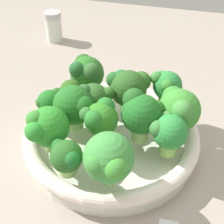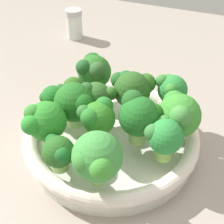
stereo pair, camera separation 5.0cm
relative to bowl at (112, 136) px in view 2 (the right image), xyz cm
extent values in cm
cube|color=gray|center=(1.22, 0.34, -3.39)|extent=(130.00, 130.00, 2.50)
cylinder|color=silver|center=(0.00, 0.00, -1.20)|extent=(27.00, 27.00, 1.89)
torus|color=white|center=(0.00, 0.00, 0.90)|extent=(28.13, 28.13, 2.31)
cylinder|color=#76BF5F|center=(6.68, -8.01, 3.14)|extent=(2.29, 2.29, 2.18)
sphere|color=#296A23|center=(6.68, -8.01, 6.17)|extent=(5.96, 5.96, 5.96)
sphere|color=#215626|center=(7.80, -6.23, 7.78)|extent=(2.71, 2.71, 2.71)
sphere|color=#2D5828|center=(5.24, -6.43, 7.66)|extent=(3.01, 3.01, 3.01)
sphere|color=#235A21|center=(7.99, -10.09, 6.79)|extent=(3.37, 3.37, 3.37)
cylinder|color=#92DA65|center=(0.67, 3.56, 3.36)|extent=(2.13, 2.13, 2.62)
sphere|color=#2E7A21|center=(0.67, 3.56, 6.29)|extent=(4.97, 4.97, 4.97)
sphere|color=#287527|center=(1.32, 5.04, 7.32)|extent=(2.79, 2.79, 2.79)
sphere|color=#2E6A2D|center=(2.56, 4.34, 7.43)|extent=(2.09, 2.09, 2.09)
sphere|color=#257527|center=(0.38, 2.14, 7.61)|extent=(2.75, 2.75, 2.75)
cylinder|color=#7AC44C|center=(-1.37, -5.21, 3.15)|extent=(2.59, 2.59, 2.19)
sphere|color=#29571F|center=(-1.37, -5.21, 6.21)|extent=(6.05, 6.05, 6.05)
sphere|color=#225B23|center=(1.02, -5.73, 7.17)|extent=(2.64, 2.64, 2.64)
sphere|color=#2D6320|center=(-3.06, -7.04, 6.81)|extent=(3.29, 3.29, 3.29)
sphere|color=#1D632C|center=(0.09, -6.13, 7.45)|extent=(2.77, 2.77, 2.77)
cylinder|color=#86C365|center=(-7.37, -8.02, 3.25)|extent=(2.57, 2.57, 2.40)
sphere|color=#2B8437|center=(-7.37, -8.02, 6.04)|extent=(4.89, 4.89, 4.89)
sphere|color=#357C31|center=(-5.50, -7.92, 7.30)|extent=(2.19, 2.19, 2.19)
sphere|color=#34802D|center=(-7.47, -6.16, 7.18)|extent=(2.14, 2.14, 2.14)
sphere|color=#2C8A39|center=(-6.18, -9.24, 6.38)|extent=(2.90, 2.90, 2.90)
cylinder|color=#7FB34E|center=(-9.25, 3.23, 3.18)|extent=(2.53, 2.53, 2.25)
sphere|color=#2B893A|center=(-9.25, 3.23, 5.93)|extent=(4.99, 4.99, 4.99)
sphere|color=#288E29|center=(-8.71, 1.96, 6.44)|extent=(2.14, 2.14, 2.14)
sphere|color=#367A36|center=(-7.58, 3.84, 6.62)|extent=(2.45, 2.45, 2.45)
sphere|color=#3B7C39|center=(-8.43, 1.43, 6.85)|extent=(2.00, 2.00, 2.00)
cylinder|color=#7ABA5B|center=(-9.92, -1.70, 3.06)|extent=(1.85, 1.85, 2.00)
sphere|color=#3B8C2F|center=(-9.92, -1.70, 6.16)|extent=(6.48, 6.48, 6.48)
sphere|color=#358A31|center=(-8.74, -3.15, 7.31)|extent=(3.46, 3.46, 3.46)
sphere|color=#41893A|center=(-10.39, 0.20, 7.66)|extent=(3.19, 3.19, 3.19)
cylinder|color=#8EC163|center=(3.31, 10.67, 2.86)|extent=(2.46, 2.46, 1.61)
sphere|color=#265D20|center=(3.31, 10.67, 5.09)|extent=(4.39, 4.39, 4.39)
sphere|color=#1D6423|center=(4.77, 9.69, 5.56)|extent=(2.22, 2.22, 2.22)
sphere|color=#1C6226|center=(2.21, 11.55, 5.77)|extent=(2.28, 2.28, 2.28)
cylinder|color=#94CD6F|center=(-2.55, 10.91, 3.35)|extent=(1.84, 1.84, 2.59)
sphere|color=#3E913F|center=(-2.55, 10.91, 6.76)|extent=(6.50, 6.50, 6.50)
sphere|color=#388734|center=(-1.75, 12.62, 7.35)|extent=(3.23, 3.23, 3.23)
sphere|color=green|center=(-3.92, 12.86, 7.38)|extent=(3.06, 3.06, 3.06)
cylinder|color=#8FC263|center=(3.54, -1.80, 3.01)|extent=(2.01, 2.01, 1.90)
sphere|color=#2D5C24|center=(3.54, -1.80, 5.60)|extent=(5.06, 5.06, 5.06)
sphere|color=#1F5F1D|center=(5.49, -2.02, 5.86)|extent=(2.13, 2.13, 2.13)
sphere|color=#295C1F|center=(1.66, -2.51, 6.59)|extent=(2.12, 2.12, 2.12)
cylinder|color=#94BC68|center=(5.74, 1.43, 3.17)|extent=(2.78, 2.78, 2.24)
sphere|color=#216621|center=(5.74, 1.43, 6.29)|extent=(6.14, 6.14, 6.14)
sphere|color=#1B5C19|center=(3.79, 2.26, 6.99)|extent=(3.32, 3.32, 3.32)
sphere|color=#2B5E2B|center=(4.75, -0.96, 7.30)|extent=(2.47, 2.47, 2.47)
sphere|color=#2D5C1A|center=(6.87, -0.78, 7.31)|extent=(3.42, 3.42, 3.42)
cylinder|color=#95BF65|center=(-4.76, 1.40, 3.43)|extent=(2.64, 2.64, 2.76)
sphere|color=#1F6622|center=(-4.76, 1.40, 6.74)|extent=(5.91, 5.91, 5.91)
sphere|color=#215920|center=(-3.39, 0.48, 8.30)|extent=(3.39, 3.39, 3.39)
sphere|color=#24681E|center=(-6.62, -0.06, 7.39)|extent=(2.47, 2.47, 2.47)
cylinder|color=#A1D464|center=(7.28, 6.92, 3.20)|extent=(2.07, 2.07, 2.29)
sphere|color=#2B8928|center=(7.28, 6.92, 6.24)|extent=(5.84, 5.84, 5.84)
sphere|color=#298B2B|center=(8.13, 9.25, 7.10)|extent=(2.84, 2.84, 2.84)
sphere|color=#3A8739|center=(8.84, 7.35, 7.29)|extent=(2.37, 2.37, 2.37)
sphere|color=#33832C|center=(8.64, 7.78, 7.84)|extent=(2.66, 2.66, 2.66)
cylinder|color=#8FD965|center=(10.18, 0.26, 2.97)|extent=(2.77, 2.77, 1.83)
sphere|color=#1E6922|center=(10.18, 0.26, 5.19)|extent=(4.02, 4.02, 4.02)
sphere|color=#2B6929|center=(9.14, 0.76, 5.97)|extent=(1.79, 1.79, 1.79)
sphere|color=#2B6227|center=(9.45, -1.00, 6.18)|extent=(1.79, 1.79, 1.79)
sphere|color=#246423|center=(11.20, 1.16, 5.51)|extent=(1.82, 1.82, 1.82)
cylinder|color=silver|center=(24.74, -34.13, 0.94)|extent=(4.12, 4.12, 6.17)
cylinder|color=#B5B2B5|center=(24.74, -34.13, 4.75)|extent=(4.32, 4.32, 1.44)
camera|label=1|loc=(-10.33, 37.95, 36.21)|focal=52.36mm
camera|label=2|loc=(-15.07, 36.33, 36.21)|focal=52.36mm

